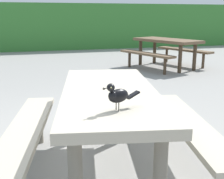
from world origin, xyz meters
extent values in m
plane|color=gray|center=(0.00, 0.00, 0.00)|extent=(60.00, 60.00, 0.00)
cube|color=#387A33|center=(0.00, 9.50, 0.89)|extent=(28.00, 1.22, 1.78)
cube|color=#B2A893|center=(0.33, -0.30, 0.70)|extent=(1.09, 1.91, 0.07)
cylinder|color=slate|center=(0.46, -1.04, 0.33)|extent=(0.09, 0.09, 0.67)
cylinder|color=slate|center=(0.20, 0.44, 0.33)|extent=(0.09, 0.09, 0.67)
cylinder|color=slate|center=(0.72, 0.34, 0.33)|extent=(0.09, 0.09, 0.67)
cube|color=#B2A893|center=(-0.36, -0.16, 0.41)|extent=(0.60, 1.73, 0.05)
cylinder|color=slate|center=(-0.24, 0.47, 0.20)|extent=(0.07, 0.07, 0.39)
cube|color=#B2A893|center=(1.02, -0.43, 0.41)|extent=(0.60, 1.73, 0.05)
cylinder|color=slate|center=(1.14, 0.20, 0.20)|extent=(0.07, 0.07, 0.39)
ellipsoid|color=black|center=(0.24, -0.83, 0.84)|extent=(0.16, 0.12, 0.09)
ellipsoid|color=black|center=(0.20, -0.84, 0.84)|extent=(0.08, 0.08, 0.06)
sphere|color=black|center=(0.19, -0.85, 0.90)|extent=(0.05, 0.05, 0.05)
sphere|color=#EAE08C|center=(0.18, -0.87, 0.90)|extent=(0.01, 0.01, 0.01)
sphere|color=#EAE08C|center=(0.17, -0.84, 0.90)|extent=(0.01, 0.01, 0.01)
cone|color=black|center=(0.15, -0.87, 0.90)|extent=(0.03, 0.03, 0.02)
cube|color=black|center=(0.36, -0.79, 0.82)|extent=(0.11, 0.07, 0.04)
cylinder|color=#47423D|center=(0.24, -0.85, 0.77)|extent=(0.01, 0.01, 0.05)
cylinder|color=#47423D|center=(0.23, -0.82, 0.77)|extent=(0.01, 0.01, 0.05)
cube|color=brown|center=(3.13, 4.33, 0.70)|extent=(1.33, 1.95, 0.07)
cylinder|color=#423324|center=(3.12, 3.58, 0.33)|extent=(0.09, 0.09, 0.67)
cylinder|color=#423324|center=(3.62, 3.76, 0.33)|extent=(0.09, 0.09, 0.67)
cylinder|color=#423324|center=(2.64, 4.90, 0.33)|extent=(0.09, 0.09, 0.67)
cylinder|color=#423324|center=(3.14, 5.08, 0.33)|extent=(0.09, 0.09, 0.67)
cube|color=brown|center=(2.47, 4.09, 0.41)|extent=(0.85, 1.70, 0.05)
cylinder|color=#423324|center=(2.69, 3.48, 0.20)|extent=(0.07, 0.07, 0.39)
cylinder|color=#423324|center=(2.25, 4.69, 0.20)|extent=(0.07, 0.07, 0.39)
cube|color=brown|center=(3.79, 4.57, 0.41)|extent=(0.85, 1.70, 0.05)
cylinder|color=#423324|center=(4.01, 3.97, 0.20)|extent=(0.07, 0.07, 0.39)
cylinder|color=#423324|center=(3.57, 5.17, 0.20)|extent=(0.07, 0.07, 0.39)
camera|label=1|loc=(-0.28, -2.54, 1.33)|focal=46.64mm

